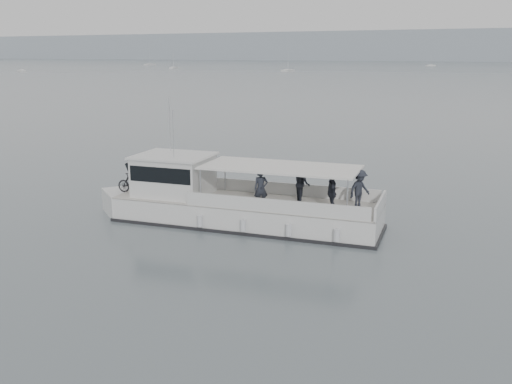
% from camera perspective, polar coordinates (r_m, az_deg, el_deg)
% --- Properties ---
extents(ground, '(1400.00, 1400.00, 0.00)m').
position_cam_1_polar(ground, '(28.78, -7.85, -2.06)').
color(ground, '#545F63').
rests_on(ground, ground).
extents(tour_boat, '(14.17, 4.96, 5.89)m').
position_cam_1_polar(tour_boat, '(26.80, -3.43, -0.99)').
color(tour_boat, silver).
rests_on(tour_boat, ground).
extents(moored_fleet, '(443.05, 315.03, 10.50)m').
position_cam_1_polar(moored_fleet, '(230.58, 12.72, 11.60)').
color(moored_fleet, silver).
rests_on(moored_fleet, ground).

